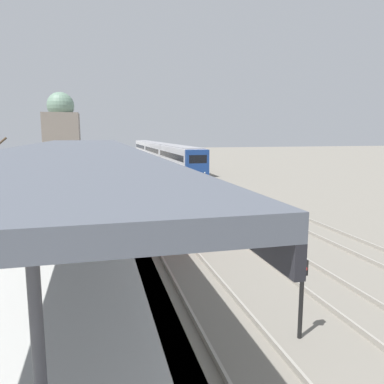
# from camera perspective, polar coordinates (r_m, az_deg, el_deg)

# --- Properties ---
(platform_canopy) EXTENTS (4.00, 25.23, 3.21)m
(platform_canopy) POSITION_cam_1_polar(r_m,az_deg,el_deg) (14.61, -17.25, 6.21)
(platform_canopy) COLOR #4C515B
(platform_canopy) RESTS_ON station_platform
(person_on_platform) EXTENTS (0.40, 0.40, 1.66)m
(person_on_platform) POSITION_cam_1_polar(r_m,az_deg,el_deg) (15.56, -12.63, -1.27)
(person_on_platform) COLOR #2D2D33
(person_on_platform) RESTS_ON station_platform
(train_near) EXTENTS (2.60, 51.62, 3.13)m
(train_near) POSITION_cam_1_polar(r_m,az_deg,el_deg) (41.83, -10.27, 4.72)
(train_near) COLOR red
(train_near) RESTS_ON ground_plane
(train_far) EXTENTS (2.51, 50.97, 3.12)m
(train_far) POSITION_cam_1_polar(r_m,az_deg,el_deg) (64.27, -5.10, 6.25)
(train_far) COLOR navy
(train_far) RESTS_ON ground_plane
(signal_post_near) EXTENTS (0.20, 0.21, 1.89)m
(signal_post_near) POSITION_cam_1_polar(r_m,az_deg,el_deg) (9.13, 16.38, -14.16)
(signal_post_near) COLOR black
(signal_post_near) RESTS_ON ground_plane
(distant_domed_building) EXTENTS (4.76, 4.76, 10.34)m
(distant_domed_building) POSITION_cam_1_polar(r_m,az_deg,el_deg) (55.97, -19.21, 8.56)
(distant_domed_building) COLOR slate
(distant_domed_building) RESTS_ON ground_plane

